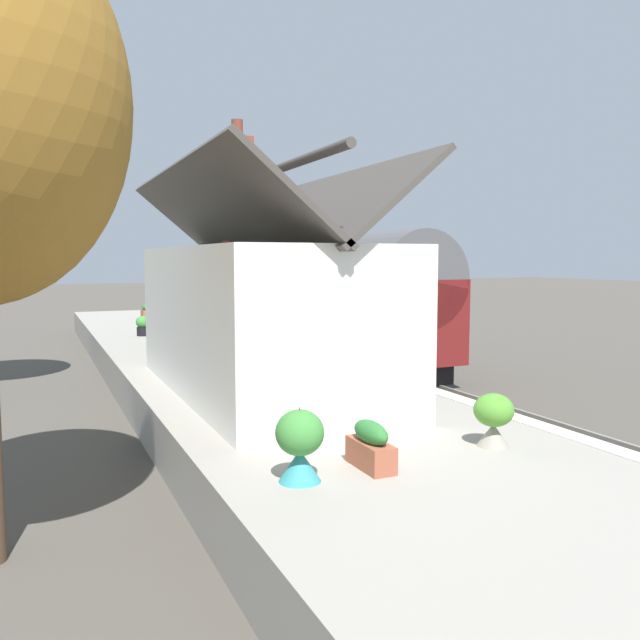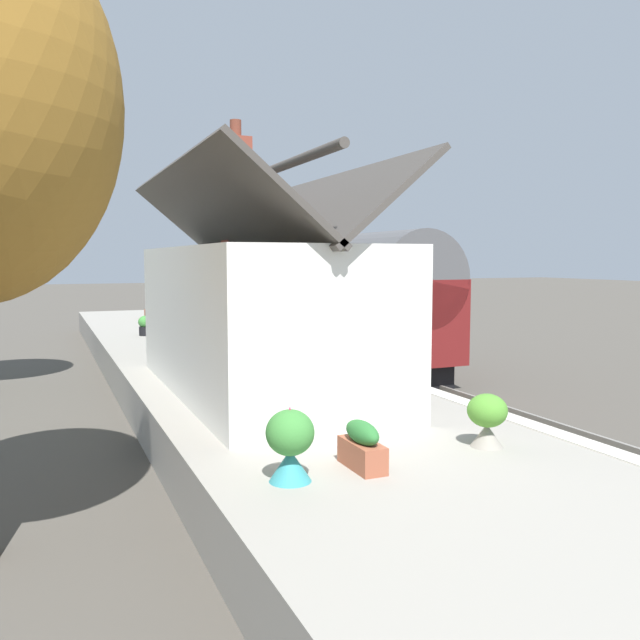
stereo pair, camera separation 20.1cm
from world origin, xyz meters
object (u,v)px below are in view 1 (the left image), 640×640
at_px(planter_edge_near, 199,317).
at_px(station_sign_board, 244,302).
at_px(planter_bench_right, 493,418).
at_px(planter_under_sign, 300,444).
at_px(train, 345,300).
at_px(bench_near_building, 173,308).
at_px(planter_corner_building, 143,325).
at_px(bench_by_lamp, 209,320).
at_px(planter_by_door, 146,312).
at_px(station_building, 259,312).
at_px(planter_edge_far, 371,446).
at_px(lamp_post_platform, 206,258).

bearing_deg(planter_edge_near, station_sign_board, -177.05).
bearing_deg(planter_edge_near, planter_bench_right, 179.12).
bearing_deg(station_sign_board, planter_under_sign, 165.42).
height_order(train, planter_edge_near, train).
height_order(bench_near_building, planter_corner_building, bench_near_building).
bearing_deg(train, bench_by_lamp, 49.69).
height_order(planter_under_sign, planter_edge_near, planter_under_sign).
xyz_separation_m(planter_bench_right, planter_by_door, (21.92, 1.32, -0.09)).
height_order(bench_by_lamp, bench_near_building, same).
xyz_separation_m(bench_by_lamp, planter_bench_right, (-14.97, -0.24, -0.08)).
distance_m(bench_near_building, station_sign_board, 7.99).
relative_size(bench_by_lamp, planter_edge_near, 1.39).
bearing_deg(planter_edge_near, bench_near_building, 10.97).
bearing_deg(station_sign_board, bench_by_lamp, 27.81).
relative_size(planter_edge_near, station_sign_board, 0.64).
bearing_deg(planter_under_sign, station_sign_board, -14.58).
relative_size(station_building, planter_corner_building, 11.93).
bearing_deg(planter_edge_near, planter_corner_building, 140.95).
bearing_deg(bench_by_lamp, station_building, 171.50).
xyz_separation_m(planter_under_sign, planter_corner_building, (15.60, -0.58, -0.09)).
distance_m(train, planter_edge_far, 13.23).
bearing_deg(station_building, lamp_post_platform, -9.76).
bearing_deg(station_sign_board, planter_edge_near, 2.95).
bearing_deg(planter_bench_right, train, -16.35).
height_order(planter_under_sign, planter_bench_right, planter_under_sign).
relative_size(train, lamp_post_platform, 2.58).
bearing_deg(station_sign_board, planter_by_door, 12.48).
height_order(planter_edge_far, planter_by_door, planter_by_door).
bearing_deg(station_building, planter_by_door, -1.41).
relative_size(planter_under_sign, planter_edge_near, 0.89).
height_order(train, planter_by_door, train).
bearing_deg(bench_near_building, train, -158.81).
bearing_deg(planter_edge_near, station_building, 171.59).
distance_m(bench_near_building, planter_corner_building, 6.42).
distance_m(planter_bench_right, planter_edge_far, 2.03).
distance_m(planter_corner_building, lamp_post_platform, 5.16).
bearing_deg(planter_bench_right, planter_edge_near, -0.88).
bearing_deg(planter_bench_right, bench_by_lamp, 0.94).
bearing_deg(planter_under_sign, train, -28.20).
bearing_deg(planter_edge_near, planter_edge_far, 173.02).
xyz_separation_m(planter_edge_far, planter_corner_building, (15.51, 0.41, 0.06)).
height_order(planter_bench_right, lamp_post_platform, lamp_post_platform).
relative_size(bench_near_building, planter_by_door, 1.76).
bearing_deg(planter_corner_building, planter_edge_near, -39.05).
relative_size(planter_by_door, lamp_post_platform, 0.21).
distance_m(station_building, bench_by_lamp, 10.12).
bearing_deg(bench_near_building, planter_edge_near, -169.03).
relative_size(planter_under_sign, planter_bench_right, 1.21).
bearing_deg(planter_edge_far, lamp_post_platform, -7.98).
distance_m(bench_by_lamp, lamp_post_platform, 4.48).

